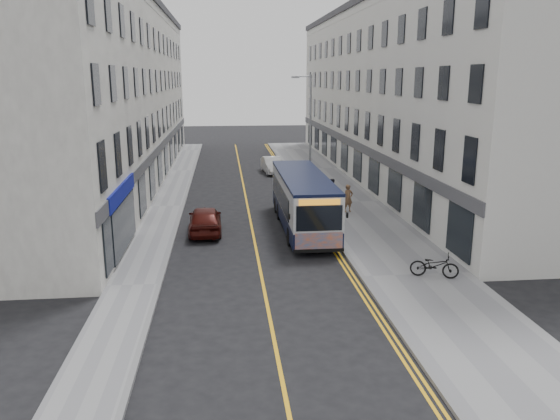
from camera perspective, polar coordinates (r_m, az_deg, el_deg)
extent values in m
plane|color=black|center=(22.77, -2.04, -6.49)|extent=(140.00, 140.00, 0.00)
cube|color=gray|center=(35.07, 6.83, 0.77)|extent=(4.50, 64.00, 0.12)
cube|color=gray|center=(34.42, -11.76, 0.33)|extent=(2.00, 64.00, 0.12)
cube|color=slate|center=(34.65, 3.20, 0.70)|extent=(0.18, 64.00, 0.13)
cube|color=slate|center=(34.33, -10.11, 0.38)|extent=(0.18, 64.00, 0.13)
cube|color=yellow|center=(34.27, -3.42, 0.44)|extent=(0.12, 64.00, 0.01)
cube|color=yellow|center=(34.60, 2.46, 0.58)|extent=(0.10, 64.00, 0.01)
cube|color=yellow|center=(34.63, 2.79, 0.59)|extent=(0.10, 64.00, 0.01)
cube|color=silver|center=(44.27, 11.26, 11.71)|extent=(6.00, 46.00, 13.00)
cube|color=white|center=(43.02, -16.42, 11.37)|extent=(6.00, 46.00, 13.00)
cylinder|color=gray|center=(35.98, 3.18, 7.54)|extent=(0.14, 0.14, 8.00)
cylinder|color=gray|center=(35.70, 2.45, 13.78)|extent=(1.00, 0.08, 0.08)
cube|color=gray|center=(35.63, 1.63, 13.70)|extent=(0.50, 0.18, 0.12)
cube|color=black|center=(28.95, 2.38, -0.56)|extent=(2.27, 9.98, 0.82)
cube|color=silver|center=(28.68, 2.40, 1.81)|extent=(2.27, 9.98, 1.63)
cube|color=black|center=(28.51, 2.42, 3.56)|extent=(2.29, 9.98, 0.15)
cube|color=black|center=(29.10, 0.00, 1.64)|extent=(0.04, 7.80, 1.04)
cube|color=black|center=(29.42, 4.47, 1.73)|extent=(0.04, 7.80, 1.04)
cube|color=black|center=(23.88, 4.13, -0.87)|extent=(2.04, 0.04, 1.13)
cube|color=#E35713|center=(24.18, 4.08, -3.37)|extent=(2.13, 0.04, 0.86)
cube|color=orange|center=(23.70, 4.16, 0.82)|extent=(1.81, 0.04, 0.25)
cylinder|color=black|center=(26.03, 1.08, -2.82)|extent=(0.25, 0.91, 0.91)
cylinder|color=black|center=(26.35, 5.52, -2.67)|extent=(0.25, 0.91, 0.91)
cylinder|color=black|center=(30.82, -0.04, -0.19)|extent=(0.25, 0.91, 0.91)
cylinder|color=black|center=(31.09, 3.72, -0.09)|extent=(0.25, 0.91, 0.91)
cylinder|color=black|center=(32.40, -0.34, 0.51)|extent=(0.25, 0.91, 0.91)
cylinder|color=black|center=(32.66, 3.24, 0.59)|extent=(0.25, 0.91, 0.91)
imported|color=black|center=(22.54, 15.83, -5.58)|extent=(2.00, 1.29, 0.99)
imported|color=brown|center=(32.31, 7.14, 1.23)|extent=(0.68, 0.55, 1.62)
imported|color=black|center=(34.27, 5.54, 1.96)|extent=(0.88, 0.74, 1.58)
imported|color=silver|center=(45.92, -0.81, 4.72)|extent=(1.77, 4.17, 1.34)
imported|color=#440F0B|center=(28.42, -7.83, -1.00)|extent=(1.74, 4.17, 1.41)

